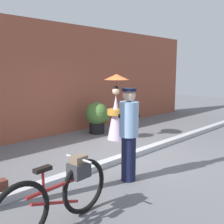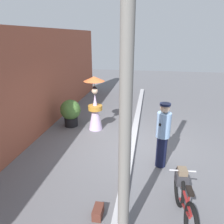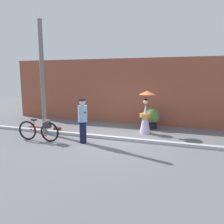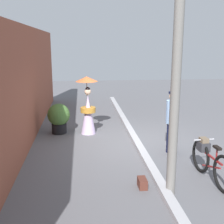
{
  "view_description": "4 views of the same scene",
  "coord_description": "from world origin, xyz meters",
  "px_view_note": "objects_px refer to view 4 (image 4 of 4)",
  "views": [
    {
      "loc": [
        -4.35,
        -3.84,
        1.98
      ],
      "look_at": [
        0.09,
        0.55,
        1.0
      ],
      "focal_mm": 42.91,
      "sensor_mm": 36.0,
      "label": 1
    },
    {
      "loc": [
        -5.78,
        -0.42,
        3.16
      ],
      "look_at": [
        0.1,
        0.62,
        1.04
      ],
      "focal_mm": 34.73,
      "sensor_mm": 36.0,
      "label": 2
    },
    {
      "loc": [
        2.84,
        -8.12,
        2.54
      ],
      "look_at": [
        -0.06,
        0.26,
        1.06
      ],
      "focal_mm": 35.55,
      "sensor_mm": 36.0,
      "label": 3
    },
    {
      "loc": [
        -8.14,
        1.58,
        2.9
      ],
      "look_at": [
        0.69,
        0.65,
        0.8
      ],
      "focal_mm": 46.74,
      "sensor_mm": 36.0,
      "label": 4
    }
  ],
  "objects_px": {
    "person_officer": "(172,121)",
    "utility_pole": "(176,72)",
    "bicycle_near_officer": "(210,161)",
    "potted_plant_by_door": "(59,117)",
    "backpack_on_pavement": "(143,183)",
    "person_with_parasol": "(88,107)"
  },
  "relations": [
    {
      "from": "potted_plant_by_door",
      "to": "utility_pole",
      "type": "distance_m",
      "value": 5.28
    },
    {
      "from": "backpack_on_pavement",
      "to": "person_with_parasol",
      "type": "bearing_deg",
      "value": 14.79
    },
    {
      "from": "person_officer",
      "to": "person_with_parasol",
      "type": "distance_m",
      "value": 2.94
    },
    {
      "from": "bicycle_near_officer",
      "to": "potted_plant_by_door",
      "type": "height_order",
      "value": "potted_plant_by_door"
    },
    {
      "from": "person_officer",
      "to": "potted_plant_by_door",
      "type": "height_order",
      "value": "person_officer"
    },
    {
      "from": "bicycle_near_officer",
      "to": "utility_pole",
      "type": "height_order",
      "value": "utility_pole"
    },
    {
      "from": "potted_plant_by_door",
      "to": "backpack_on_pavement",
      "type": "distance_m",
      "value": 4.47
    },
    {
      "from": "bicycle_near_officer",
      "to": "person_officer",
      "type": "xyz_separation_m",
      "value": [
        1.7,
        0.33,
        0.45
      ]
    },
    {
      "from": "person_with_parasol",
      "to": "potted_plant_by_door",
      "type": "relative_size",
      "value": 1.89
    },
    {
      "from": "person_officer",
      "to": "backpack_on_pavement",
      "type": "bearing_deg",
      "value": 148.03
    },
    {
      "from": "person_with_parasol",
      "to": "backpack_on_pavement",
      "type": "relative_size",
      "value": 6.06
    },
    {
      "from": "bicycle_near_officer",
      "to": "utility_pole",
      "type": "xyz_separation_m",
      "value": [
        -0.5,
        1.01,
        1.96
      ]
    },
    {
      "from": "bicycle_near_officer",
      "to": "potted_plant_by_door",
      "type": "bearing_deg",
      "value": 42.37
    },
    {
      "from": "person_officer",
      "to": "utility_pole",
      "type": "xyz_separation_m",
      "value": [
        -2.2,
        0.68,
        1.51
      ]
    },
    {
      "from": "bicycle_near_officer",
      "to": "utility_pole",
      "type": "relative_size",
      "value": 0.36
    },
    {
      "from": "backpack_on_pavement",
      "to": "potted_plant_by_door",
      "type": "bearing_deg",
      "value": 26.12
    },
    {
      "from": "person_officer",
      "to": "person_with_parasol",
      "type": "xyz_separation_m",
      "value": [
        1.96,
        2.2,
        0.01
      ]
    },
    {
      "from": "potted_plant_by_door",
      "to": "person_with_parasol",
      "type": "bearing_deg",
      "value": -98.63
    },
    {
      "from": "utility_pole",
      "to": "potted_plant_by_door",
      "type": "bearing_deg",
      "value": 29.73
    },
    {
      "from": "person_officer",
      "to": "person_with_parasol",
      "type": "height_order",
      "value": "person_with_parasol"
    },
    {
      "from": "utility_pole",
      "to": "bicycle_near_officer",
      "type": "bearing_deg",
      "value": -63.77
    },
    {
      "from": "potted_plant_by_door",
      "to": "utility_pole",
      "type": "bearing_deg",
      "value": -150.27
    }
  ]
}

